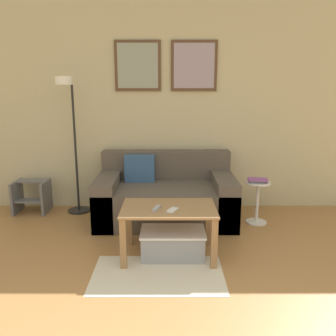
{
  "coord_description": "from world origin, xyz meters",
  "views": [
    {
      "loc": [
        -0.04,
        -1.06,
        1.55
      ],
      "look_at": [
        -0.05,
        2.01,
        0.85
      ],
      "focal_mm": 38.0,
      "sensor_mm": 36.0,
      "label": 1
    }
  ],
  "objects_px": {
    "couch": "(167,196)",
    "floor_lamp": "(72,130)",
    "step_stool": "(33,195)",
    "storage_bin": "(174,243)",
    "book_stack": "(259,180)",
    "side_table": "(259,199)",
    "coffee_table": "(170,217)",
    "cell_phone": "(173,210)",
    "remote_control": "(158,208)"
  },
  "relations": [
    {
      "from": "storage_bin",
      "to": "cell_phone",
      "type": "distance_m",
      "value": 0.36
    },
    {
      "from": "coffee_table",
      "to": "side_table",
      "type": "bearing_deg",
      "value": 38.92
    },
    {
      "from": "floor_lamp",
      "to": "book_stack",
      "type": "distance_m",
      "value": 2.24
    },
    {
      "from": "coffee_table",
      "to": "remote_control",
      "type": "distance_m",
      "value": 0.16
    },
    {
      "from": "cell_phone",
      "to": "step_stool",
      "type": "height_order",
      "value": "cell_phone"
    },
    {
      "from": "storage_bin",
      "to": "step_stool",
      "type": "distance_m",
      "value": 2.14
    },
    {
      "from": "remote_control",
      "to": "side_table",
      "type": "bearing_deg",
      "value": 52.68
    },
    {
      "from": "storage_bin",
      "to": "step_stool",
      "type": "height_order",
      "value": "step_stool"
    },
    {
      "from": "book_stack",
      "to": "cell_phone",
      "type": "distance_m",
      "value": 1.33
    },
    {
      "from": "remote_control",
      "to": "cell_phone",
      "type": "distance_m",
      "value": 0.14
    },
    {
      "from": "couch",
      "to": "step_stool",
      "type": "relative_size",
      "value": 3.95
    },
    {
      "from": "coffee_table",
      "to": "remote_control",
      "type": "xyz_separation_m",
      "value": [
        -0.11,
        -0.05,
        0.11
      ]
    },
    {
      "from": "coffee_table",
      "to": "floor_lamp",
      "type": "relative_size",
      "value": 0.52
    },
    {
      "from": "storage_bin",
      "to": "cell_phone",
      "type": "bearing_deg",
      "value": -98.27
    },
    {
      "from": "floor_lamp",
      "to": "cell_phone",
      "type": "xyz_separation_m",
      "value": [
        1.17,
        -1.14,
        -0.58
      ]
    },
    {
      "from": "floor_lamp",
      "to": "cell_phone",
      "type": "bearing_deg",
      "value": -44.08
    },
    {
      "from": "book_stack",
      "to": "cell_phone",
      "type": "xyz_separation_m",
      "value": [
        -0.98,
        -0.9,
        -0.03
      ]
    },
    {
      "from": "storage_bin",
      "to": "coffee_table",
      "type": "bearing_deg",
      "value": 156.06
    },
    {
      "from": "couch",
      "to": "book_stack",
      "type": "xyz_separation_m",
      "value": [
        1.05,
        -0.15,
        0.24
      ]
    },
    {
      "from": "side_table",
      "to": "cell_phone",
      "type": "height_order",
      "value": "side_table"
    },
    {
      "from": "couch",
      "to": "side_table",
      "type": "distance_m",
      "value": 1.07
    },
    {
      "from": "coffee_table",
      "to": "cell_phone",
      "type": "height_order",
      "value": "cell_phone"
    },
    {
      "from": "storage_bin",
      "to": "book_stack",
      "type": "distance_m",
      "value": 1.34
    },
    {
      "from": "floor_lamp",
      "to": "couch",
      "type": "bearing_deg",
      "value": -4.38
    },
    {
      "from": "coffee_table",
      "to": "remote_control",
      "type": "relative_size",
      "value": 5.75
    },
    {
      "from": "couch",
      "to": "side_table",
      "type": "height_order",
      "value": "couch"
    },
    {
      "from": "storage_bin",
      "to": "floor_lamp",
      "type": "bearing_deg",
      "value": 137.88
    },
    {
      "from": "side_table",
      "to": "book_stack",
      "type": "distance_m",
      "value": 0.22
    },
    {
      "from": "couch",
      "to": "side_table",
      "type": "xyz_separation_m",
      "value": [
        1.06,
        -0.14,
        0.02
      ]
    },
    {
      "from": "storage_bin",
      "to": "remote_control",
      "type": "distance_m",
      "value": 0.39
    },
    {
      "from": "side_table",
      "to": "book_stack",
      "type": "relative_size",
      "value": 2.1
    },
    {
      "from": "storage_bin",
      "to": "book_stack",
      "type": "bearing_deg",
      "value": 40.57
    },
    {
      "from": "side_table",
      "to": "step_stool",
      "type": "bearing_deg",
      "value": 172.5
    },
    {
      "from": "coffee_table",
      "to": "side_table",
      "type": "relative_size",
      "value": 1.75
    },
    {
      "from": "floor_lamp",
      "to": "book_stack",
      "type": "xyz_separation_m",
      "value": [
        2.16,
        -0.24,
        -0.54
      ]
    },
    {
      "from": "coffee_table",
      "to": "step_stool",
      "type": "height_order",
      "value": "coffee_table"
    },
    {
      "from": "floor_lamp",
      "to": "step_stool",
      "type": "relative_size",
      "value": 4.13
    },
    {
      "from": "floor_lamp",
      "to": "cell_phone",
      "type": "height_order",
      "value": "floor_lamp"
    },
    {
      "from": "storage_bin",
      "to": "side_table",
      "type": "bearing_deg",
      "value": 40.56
    },
    {
      "from": "side_table",
      "to": "remote_control",
      "type": "relative_size",
      "value": 3.29
    },
    {
      "from": "storage_bin",
      "to": "book_stack",
      "type": "relative_size",
      "value": 2.54
    },
    {
      "from": "storage_bin",
      "to": "side_table",
      "type": "relative_size",
      "value": 1.21
    },
    {
      "from": "couch",
      "to": "step_stool",
      "type": "xyz_separation_m",
      "value": [
        -1.69,
        0.22,
        -0.06
      ]
    },
    {
      "from": "floor_lamp",
      "to": "remote_control",
      "type": "bearing_deg",
      "value": -46.85
    },
    {
      "from": "storage_bin",
      "to": "cell_phone",
      "type": "relative_size",
      "value": 4.26
    },
    {
      "from": "step_stool",
      "to": "storage_bin",
      "type": "bearing_deg",
      "value": -34.45
    },
    {
      "from": "remote_control",
      "to": "cell_phone",
      "type": "xyz_separation_m",
      "value": [
        0.14,
        -0.03,
        -0.01
      ]
    },
    {
      "from": "couch",
      "to": "floor_lamp",
      "type": "distance_m",
      "value": 1.36
    },
    {
      "from": "coffee_table",
      "to": "storage_bin",
      "type": "bearing_deg",
      "value": -23.94
    },
    {
      "from": "floor_lamp",
      "to": "step_stool",
      "type": "xyz_separation_m",
      "value": [
        -0.58,
        0.14,
        -0.84
      ]
    }
  ]
}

